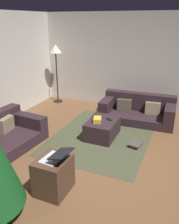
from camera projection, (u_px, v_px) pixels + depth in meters
The scene contains 11 objects.
ground_plane at pixel (111, 167), 4.07m from camera, with size 6.40×6.40×0.00m, color brown.
corner_partition at pixel (149, 63), 6.27m from camera, with size 0.12×6.40×2.60m, color beige.
couch_right at pixel (138, 110), 5.90m from camera, with size 0.93×1.82×0.65m.
ottoman at pixel (102, 128), 5.08m from camera, with size 0.82×0.58×0.38m, color #2D1E23.
gift_box at pixel (97, 120), 4.93m from camera, with size 0.24×0.16×0.09m, color gold.
tv_remote at pixel (109, 119), 5.04m from camera, with size 0.05×0.16×0.02m, color black.
side_table at pixel (54, 175), 3.42m from camera, with size 0.52×0.44×0.55m, color #4C3323.
laptop at pixel (56, 157), 3.27m from camera, with size 0.38×0.43×0.18m.
book_stack at pixel (136, 144), 4.73m from camera, with size 0.33×0.27×0.08m.
corner_lamp at pixel (56, 53), 6.79m from camera, with size 0.36×0.36×1.73m.
area_rug at pixel (102, 136), 5.15m from camera, with size 2.60×2.00×0.01m, color #42452E.
Camera 1 is at (-3.30, -1.01, 2.39)m, focal length 37.55 mm.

